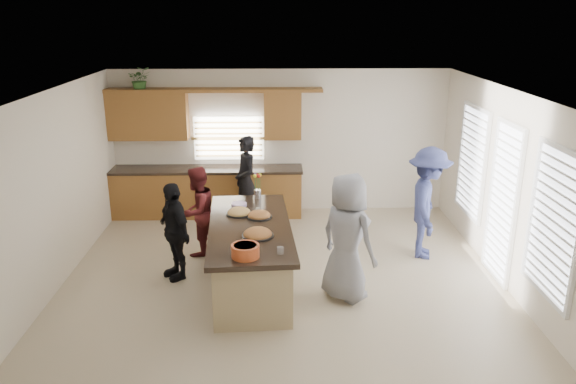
{
  "coord_description": "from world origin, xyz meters",
  "views": [
    {
      "loc": [
        -0.09,
        -7.76,
        3.85
      ],
      "look_at": [
        0.1,
        0.55,
        1.15
      ],
      "focal_mm": 35.0,
      "sensor_mm": 36.0,
      "label": 1
    }
  ],
  "objects_px": {
    "woman_left_back": "(246,181)",
    "woman_left_front": "(174,231)",
    "salad_bowl": "(245,250)",
    "woman_left_mid": "(197,211)",
    "woman_right_front": "(347,238)",
    "island": "(251,257)",
    "woman_right_back": "(428,203)"
  },
  "relations": [
    {
      "from": "woman_left_mid",
      "to": "woman_right_front",
      "type": "bearing_deg",
      "value": 84.35
    },
    {
      "from": "salad_bowl",
      "to": "woman_right_front",
      "type": "relative_size",
      "value": 0.19
    },
    {
      "from": "island",
      "to": "salad_bowl",
      "type": "height_order",
      "value": "salad_bowl"
    },
    {
      "from": "woman_left_mid",
      "to": "woman_left_back",
      "type": "bearing_deg",
      "value": -179.69
    },
    {
      "from": "woman_left_front",
      "to": "woman_right_front",
      "type": "relative_size",
      "value": 0.82
    },
    {
      "from": "woman_right_front",
      "to": "woman_left_back",
      "type": "bearing_deg",
      "value": -14.49
    },
    {
      "from": "woman_right_back",
      "to": "woman_left_front",
      "type": "bearing_deg",
      "value": 114.08
    },
    {
      "from": "woman_left_front",
      "to": "woman_right_back",
      "type": "xyz_separation_m",
      "value": [
        3.94,
        0.68,
        0.17
      ]
    },
    {
      "from": "woman_left_back",
      "to": "woman_left_front",
      "type": "xyz_separation_m",
      "value": [
        -0.95,
        -2.18,
        -0.1
      ]
    },
    {
      "from": "woman_left_back",
      "to": "woman_right_back",
      "type": "distance_m",
      "value": 3.34
    },
    {
      "from": "island",
      "to": "salad_bowl",
      "type": "distance_m",
      "value": 1.23
    },
    {
      "from": "woman_left_mid",
      "to": "woman_left_front",
      "type": "xyz_separation_m",
      "value": [
        -0.23,
        -0.85,
        0.0
      ]
    },
    {
      "from": "woman_right_front",
      "to": "island",
      "type": "bearing_deg",
      "value": 31.9
    },
    {
      "from": "woman_left_mid",
      "to": "island",
      "type": "bearing_deg",
      "value": 66.6
    },
    {
      "from": "island",
      "to": "woman_left_back",
      "type": "height_order",
      "value": "woman_left_back"
    },
    {
      "from": "woman_left_back",
      "to": "woman_left_front",
      "type": "bearing_deg",
      "value": -46.02
    },
    {
      "from": "salad_bowl",
      "to": "woman_left_back",
      "type": "relative_size",
      "value": 0.21
    },
    {
      "from": "woman_right_back",
      "to": "woman_right_front",
      "type": "relative_size",
      "value": 1.01
    },
    {
      "from": "woman_left_mid",
      "to": "woman_left_front",
      "type": "bearing_deg",
      "value": 13.72
    },
    {
      "from": "salad_bowl",
      "to": "island",
      "type": "bearing_deg",
      "value": 89.55
    },
    {
      "from": "woman_right_front",
      "to": "woman_right_back",
      "type": "bearing_deg",
      "value": -89.21
    },
    {
      "from": "woman_left_mid",
      "to": "woman_right_front",
      "type": "xyz_separation_m",
      "value": [
        2.24,
        -1.55,
        0.16
      ]
    },
    {
      "from": "salad_bowl",
      "to": "woman_left_front",
      "type": "relative_size",
      "value": 0.24
    },
    {
      "from": "island",
      "to": "salad_bowl",
      "type": "bearing_deg",
      "value": -94.19
    },
    {
      "from": "woman_left_back",
      "to": "woman_right_front",
      "type": "distance_m",
      "value": 3.25
    },
    {
      "from": "island",
      "to": "woman_left_front",
      "type": "height_order",
      "value": "woman_left_front"
    },
    {
      "from": "woman_right_back",
      "to": "island",
      "type": "bearing_deg",
      "value": 123.89
    },
    {
      "from": "woman_right_back",
      "to": "woman_right_front",
      "type": "xyz_separation_m",
      "value": [
        -1.46,
        -1.37,
        -0.01
      ]
    },
    {
      "from": "salad_bowl",
      "to": "woman_left_front",
      "type": "xyz_separation_m",
      "value": [
        -1.13,
        1.4,
        -0.29
      ]
    },
    {
      "from": "woman_left_front",
      "to": "salad_bowl",
      "type": "bearing_deg",
      "value": 4.8
    },
    {
      "from": "salad_bowl",
      "to": "woman_left_front",
      "type": "bearing_deg",
      "value": 128.93
    },
    {
      "from": "woman_left_back",
      "to": "woman_left_front",
      "type": "height_order",
      "value": "woman_left_back"
    }
  ]
}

